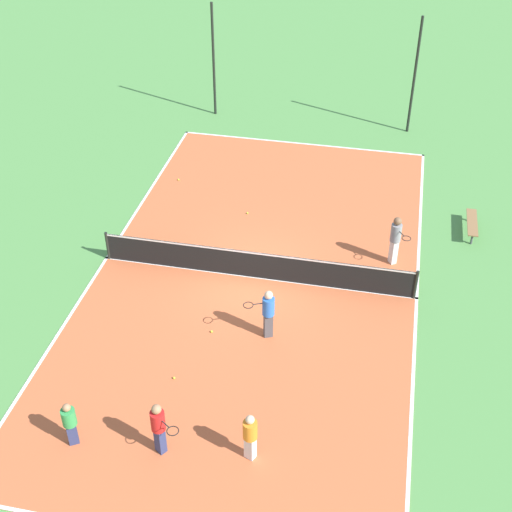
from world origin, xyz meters
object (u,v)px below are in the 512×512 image
at_px(player_baseline_gray, 396,237).
at_px(tennis_ball_far_baseline, 247,213).
at_px(tennis_net, 256,264).
at_px(player_center_orange, 250,435).
at_px(bench, 472,223).
at_px(tennis_ball_near_net, 212,332).
at_px(fence_post_back_right, 415,76).
at_px(fence_post_back_left, 214,60).
at_px(player_near_blue, 268,311).
at_px(player_far_green, 70,422).
at_px(player_coach_red, 159,426).
at_px(tennis_ball_midcourt, 174,378).
at_px(tennis_ball_left_sideline, 178,180).

relative_size(player_baseline_gray, tennis_ball_far_baseline, 26.72).
height_order(tennis_net, player_center_orange, player_center_orange).
height_order(bench, tennis_ball_near_net, bench).
bearing_deg(bench, tennis_ball_far_baseline, 93.55).
relative_size(tennis_net, player_center_orange, 6.99).
relative_size(tennis_ball_far_baseline, fence_post_back_right, 0.01).
xyz_separation_m(player_center_orange, fence_post_back_left, (-5.86, 19.13, 1.75)).
xyz_separation_m(player_center_orange, tennis_ball_far_baseline, (-2.47, 10.87, -0.80)).
distance_m(tennis_ball_far_baseline, fence_post_back_right, 10.31).
bearing_deg(player_near_blue, player_far_green, 26.72).
xyz_separation_m(tennis_ball_near_net, tennis_ball_far_baseline, (-0.36, 6.64, 0.00)).
height_order(player_near_blue, tennis_ball_far_baseline, player_near_blue).
relative_size(player_near_blue, player_baseline_gray, 0.93).
xyz_separation_m(bench, fence_post_back_right, (-2.57, 7.76, 2.22)).
bearing_deg(player_near_blue, player_coach_red, 45.43).
distance_m(player_baseline_gray, fence_post_back_left, 13.63).
relative_size(player_baseline_gray, fence_post_back_left, 0.35).
bearing_deg(player_near_blue, fence_post_back_left, -93.46).
bearing_deg(player_far_green, tennis_ball_midcourt, 23.94).
xyz_separation_m(tennis_ball_near_net, tennis_ball_left_sideline, (-3.63, 8.49, 0.00)).
bearing_deg(tennis_ball_far_baseline, tennis_ball_left_sideline, 150.48).
bearing_deg(player_center_orange, tennis_ball_left_sideline, -41.43).
xyz_separation_m(tennis_ball_near_net, fence_post_back_right, (5.25, 14.91, 2.56)).
bearing_deg(bench, player_center_orange, 153.38).
xyz_separation_m(player_coach_red, fence_post_back_left, (-3.63, 19.42, 1.64)).
bearing_deg(player_coach_red, player_baseline_gray, 94.55).
bearing_deg(tennis_ball_left_sideline, tennis_ball_far_baseline, -29.52).
distance_m(bench, tennis_ball_left_sideline, 11.53).
relative_size(bench, fence_post_back_left, 0.34).
xyz_separation_m(bench, player_coach_red, (-7.93, -11.66, 0.58)).
xyz_separation_m(player_far_green, fence_post_back_right, (7.64, 19.62, 1.81)).
height_order(tennis_net, player_baseline_gray, player_baseline_gray).
bearing_deg(tennis_ball_near_net, tennis_net, 75.50).
relative_size(tennis_net, player_far_green, 7.49).
height_order(player_baseline_gray, fence_post_back_left, fence_post_back_left).
bearing_deg(tennis_net, tennis_ball_far_baseline, 106.65).
relative_size(bench, fence_post_back_right, 0.34).
bearing_deg(tennis_ball_midcourt, tennis_ball_far_baseline, 88.78).
xyz_separation_m(player_far_green, tennis_ball_near_net, (2.38, 4.71, -0.74)).
height_order(player_coach_red, player_near_blue, player_near_blue).
height_order(tennis_ball_far_baseline, fence_post_back_left, fence_post_back_left).
xyz_separation_m(bench, player_baseline_gray, (-2.68, -2.46, 0.69)).
height_order(tennis_net, tennis_ball_midcourt, tennis_net).
distance_m(tennis_ball_midcourt, fence_post_back_left, 17.46).
xyz_separation_m(bench, player_far_green, (-10.20, -11.86, 0.41)).
bearing_deg(player_center_orange, player_coach_red, 31.49).
distance_m(tennis_ball_far_baseline, tennis_ball_left_sideline, 3.76).
height_order(player_coach_red, tennis_ball_near_net, player_coach_red).
bearing_deg(player_baseline_gray, tennis_ball_left_sideline, -147.85).
height_order(player_center_orange, tennis_ball_near_net, player_center_orange).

